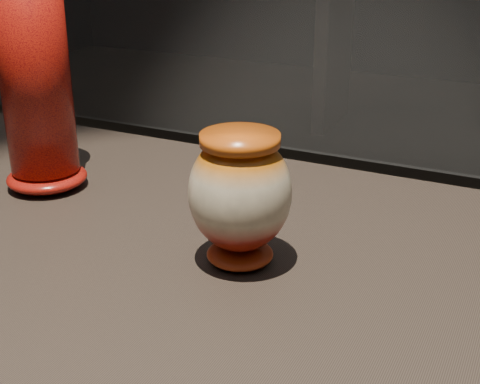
# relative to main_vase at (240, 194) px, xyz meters

# --- Properties ---
(main_vase) EXTENTS (0.14, 0.14, 0.15)m
(main_vase) POSITION_rel_main_vase_xyz_m (0.00, 0.00, 0.00)
(main_vase) COLOR maroon
(main_vase) RESTS_ON display_plinth
(tall_vase) EXTENTS (0.12, 0.12, 0.36)m
(tall_vase) POSITION_rel_main_vase_xyz_m (-0.35, 0.08, 0.09)
(tall_vase) COLOR red
(tall_vase) RESTS_ON display_plinth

